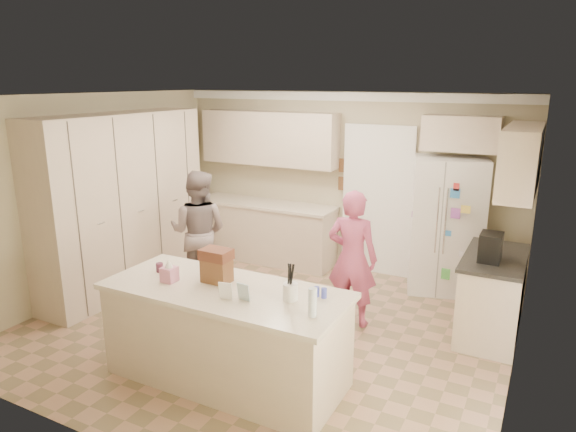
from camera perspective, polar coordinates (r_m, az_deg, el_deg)
The scene contains 41 objects.
floor at distance 6.08m, azimuth -2.41°, elevation -12.21°, with size 5.20×4.60×0.02m, color #A17A62.
ceiling at distance 5.41m, azimuth -2.72°, elevation 13.31°, with size 5.20×4.60×0.02m, color white.
wall_back at distance 7.64m, azimuth 6.13°, elevation 3.81°, with size 5.20×0.02×2.60m, color #B9AE8C.
wall_front at distance 3.89m, azimuth -19.96°, elevation -8.10°, with size 5.20×0.02×2.60m, color #B9AE8C.
wall_left at distance 7.24m, azimuth -20.79°, elevation 2.29°, with size 0.02×4.60×2.60m, color #B9AE8C.
wall_right at distance 4.91m, azimuth 24.98°, elevation -3.85°, with size 0.02×4.60×2.60m, color #B9AE8C.
crown_back at distance 7.46m, azimuth 6.25°, elevation 13.06°, with size 5.20×0.08×0.12m, color white.
pantry_bank at distance 7.17m, azimuth -17.86°, elevation 1.42°, with size 0.60×2.60×2.35m, color beige.
back_base_cab at distance 8.06m, azimuth -2.49°, elevation -1.83°, with size 2.20×0.60×0.88m, color beige.
back_countertop at distance 7.93m, azimuth -2.56°, elevation 1.34°, with size 2.24×0.63×0.04m, color silver.
back_upper_cab at distance 7.87m, azimuth -2.15°, elevation 8.63°, with size 2.20×0.35×0.80m, color beige.
doorway_opening at distance 7.49m, azimuth 9.91°, elevation 1.49°, with size 0.90×0.06×2.10m, color black.
doorway_casing at distance 7.46m, azimuth 9.83°, elevation 1.43°, with size 1.02×0.03×2.22m, color white.
wall_frame_upper at distance 7.55m, azimuth 6.21°, elevation 5.61°, with size 0.15×0.02×0.20m, color brown.
wall_frame_lower at distance 7.60m, azimuth 6.15°, elevation 3.60°, with size 0.15×0.02×0.20m, color brown.
refrigerator at distance 7.08m, azimuth 17.16°, elevation -0.99°, with size 0.90×0.70×1.80m, color white.
fridge_seam at distance 6.75m, azimuth 16.60°, elevation -1.73°, with size 0.01×0.02×1.78m, color gray.
fridge_dispenser at distance 6.71m, azimuth 14.90°, elevation 0.53°, with size 0.22×0.03×0.35m, color black.
fridge_handle_l at distance 6.70m, azimuth 16.25°, elevation -0.48°, with size 0.02×0.02×0.85m, color silver.
fridge_handle_r at distance 6.69m, azimuth 17.09°, elevation -0.58°, with size 0.02×0.02×0.85m, color silver.
over_fridge_cab at distance 6.92m, azimuth 18.69°, elevation 8.67°, with size 0.95×0.35×0.45m, color beige.
right_base_cab at distance 6.15m, azimuth 21.72°, elevation -8.36°, with size 0.60×1.20×0.88m, color beige.
right_countertop at distance 5.99m, azimuth 22.04°, elevation -4.30°, with size 0.63×1.24×0.04m, color #2D2B28.
right_upper_cab at distance 5.95m, azimuth 24.52°, elevation 5.74°, with size 0.35×1.50×0.70m, color beige.
coffee_maker at distance 5.76m, azimuth 21.60°, elevation -3.25°, with size 0.22×0.28×0.30m, color black.
island_base at distance 4.95m, azimuth -6.89°, elevation -13.14°, with size 2.20×0.90×0.88m, color beige.
island_top at distance 4.75m, azimuth -7.07°, elevation -8.24°, with size 2.28×0.96×0.05m, color silver.
utensil_crock at distance 4.45m, azimuth 0.28°, elevation -8.42°, with size 0.13×0.13×0.15m, color white.
tissue_box at distance 4.96m, azimuth -13.05°, elevation -6.33°, with size 0.13×0.13×0.14m, color pink.
tissue_plume at distance 4.92m, azimuth -13.12°, elevation -5.14°, with size 0.08×0.08×0.08m, color white.
dollhouse_body at distance 4.86m, azimuth -7.92°, elevation -6.03°, with size 0.26×0.18×0.22m, color brown.
dollhouse_roof at distance 4.81m, azimuth -7.99°, elevation -4.25°, with size 0.28×0.20×0.10m, color #592D1E.
jam_jar at distance 5.23m, azimuth -14.07°, elevation -5.57°, with size 0.07×0.07×0.09m, color #59263F.
greeting_card_a at distance 4.48m, azimuth -6.96°, elevation -8.25°, with size 0.12×0.01×0.16m, color white.
greeting_card_b at distance 4.44m, azimuth -4.98°, elevation -8.41°, with size 0.12×0.01×0.16m, color silver.
water_bottle at distance 4.14m, azimuth 2.74°, elevation -9.56°, with size 0.07×0.07×0.24m, color silver.
shaker_salt at distance 4.53m, azimuth 3.20°, elevation -8.39°, with size 0.05×0.05×0.09m, color #3942B0.
shaker_pepper at distance 4.51m, azimuth 4.02°, elevation -8.54°, with size 0.05×0.05×0.09m, color #3942B0.
teen_boy at distance 6.88m, azimuth -9.91°, elevation -1.72°, with size 0.79×0.62×1.63m, color gray.
teen_girl at distance 5.89m, azimuth 7.15°, elevation -4.70°, with size 0.58×0.38×1.59m, color #C04C5A.
fridge_magnets at distance 6.74m, azimuth 16.59°, elevation -1.74°, with size 0.76×0.02×1.44m, color tan, non-canonical shape.
Camera 1 is at (2.71, -4.68, 2.76)m, focal length 32.00 mm.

